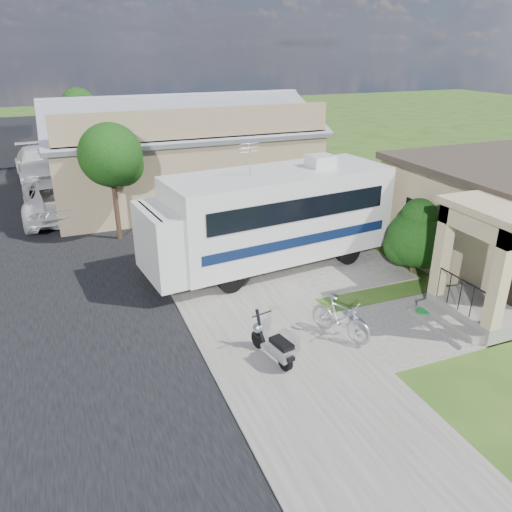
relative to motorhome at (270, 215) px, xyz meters
name	(u,v)px	position (x,y,z in m)	size (l,w,h in m)	color
ground	(307,330)	(-0.75, -4.32, -1.88)	(120.00, 120.00, 0.00)	#244913
street_slab	(21,242)	(-8.25, 5.68, -1.87)	(9.00, 80.00, 0.02)	black
sidewalk_slab	(182,222)	(-1.75, 5.68, -1.85)	(4.00, 80.00, 0.06)	#595850
driveway_slab	(287,260)	(0.75, 0.18, -1.85)	(7.00, 6.00, 0.05)	#595850
walk_slab	(420,326)	(2.25, -5.32, -1.85)	(4.00, 3.00, 0.05)	#595850
warehouse	(180,158)	(-0.75, 9.65, 0.11)	(12.50, 8.40, 5.04)	#846F52
street_tree_a	(113,158)	(-4.45, 4.73, 1.37)	(2.44, 2.40, 4.58)	black
street_tree_b	(90,119)	(-4.45, 14.73, 1.52)	(2.44, 2.40, 4.73)	black
street_tree_c	(80,107)	(-4.45, 23.73, 1.23)	(2.44, 2.40, 4.42)	black
motorhome	(270,215)	(0.00, 0.00, 0.00)	(8.78, 3.67, 4.37)	beige
shrub	(416,235)	(4.34, -2.26, -0.53)	(2.15, 2.05, 2.64)	black
scooter	(274,346)	(-2.18, -5.35, -1.39)	(0.70, 1.64, 1.08)	black
bicycle	(340,320)	(-0.13, -5.00, -1.32)	(0.52, 1.84, 1.11)	#ACACB4
pickup_truck	(57,197)	(-6.71, 8.76, -1.01)	(2.86, 6.20, 1.72)	silver
van	(40,164)	(-7.41, 16.09, -1.00)	(2.47, 6.07, 1.76)	silver
garden_hose	(422,314)	(2.66, -4.90, -1.79)	(0.40, 0.40, 0.18)	#16702A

